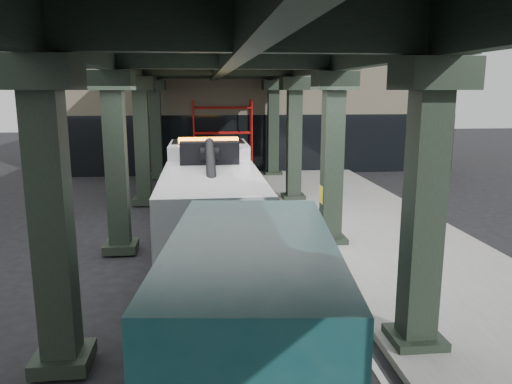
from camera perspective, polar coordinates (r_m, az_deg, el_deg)
ground at (r=12.63m, az=-0.95°, el=-9.30°), size 90.00×90.00×0.00m
sidewalk at (r=15.48m, az=15.26°, el=-5.46°), size 5.00×40.00×0.15m
lane_stripe at (r=14.73m, az=4.98°, el=-6.24°), size 0.12×38.00×0.01m
viaduct at (r=13.80m, az=-3.52°, el=15.55°), size 7.40×32.00×6.40m
building at (r=31.90m, az=-0.63°, el=10.68°), size 22.00×10.00×8.00m
scaffolding at (r=26.53m, az=-3.83°, el=6.37°), size 3.08×0.88×4.00m
tow_truck at (r=15.13m, az=-5.23°, el=0.12°), size 2.91×9.46×3.09m
towed_van at (r=7.59m, az=-0.49°, el=-12.99°), size 3.04×6.39×2.50m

